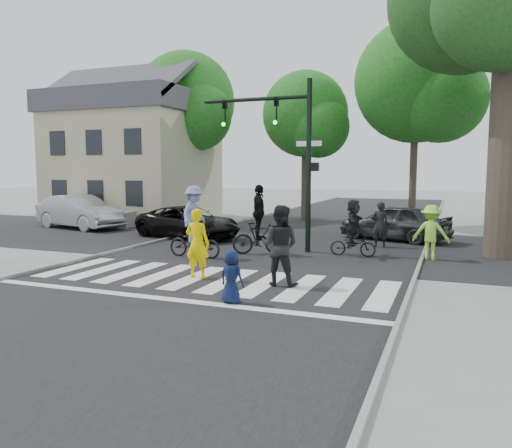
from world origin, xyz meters
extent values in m
plane|color=gray|center=(0.00, 0.00, 0.00)|extent=(120.00, 120.00, 0.00)
cube|color=black|center=(0.00, 5.00, 0.01)|extent=(10.00, 70.00, 0.01)
cube|color=black|center=(0.00, 8.00, 0.01)|extent=(70.00, 10.00, 0.01)
cube|color=gray|center=(-5.05, 5.00, 0.05)|extent=(0.10, 70.00, 0.10)
cube|color=gray|center=(5.05, 5.00, 0.05)|extent=(0.10, 70.00, 0.10)
cube|color=silver|center=(-4.50, 1.00, 0.01)|extent=(0.55, 3.00, 0.01)
cube|color=silver|center=(-3.50, 1.00, 0.01)|extent=(0.55, 3.00, 0.01)
cube|color=silver|center=(-2.50, 1.00, 0.01)|extent=(0.55, 3.00, 0.01)
cube|color=silver|center=(-1.50, 1.00, 0.01)|extent=(0.55, 3.00, 0.01)
cube|color=silver|center=(-0.50, 1.00, 0.01)|extent=(0.55, 3.00, 0.01)
cube|color=silver|center=(0.50, 1.00, 0.01)|extent=(0.55, 3.00, 0.01)
cube|color=silver|center=(1.50, 1.00, 0.01)|extent=(0.55, 3.00, 0.01)
cube|color=silver|center=(2.50, 1.00, 0.01)|extent=(0.55, 3.00, 0.01)
cube|color=silver|center=(3.50, 1.00, 0.01)|extent=(0.55, 3.00, 0.01)
cube|color=silver|center=(4.50, 1.00, 0.01)|extent=(0.55, 3.00, 0.01)
cube|color=silver|center=(0.00, -1.20, 0.01)|extent=(10.00, 0.30, 0.01)
cylinder|color=black|center=(1.20, 6.20, 3.00)|extent=(0.18, 0.18, 6.00)
cylinder|color=black|center=(-0.80, 6.20, 5.40)|extent=(4.00, 0.14, 0.14)
imported|color=black|center=(0.00, 6.20, 4.95)|extent=(0.16, 0.20, 1.00)
sphere|color=#19E533|center=(0.00, 6.08, 4.55)|extent=(0.14, 0.14, 0.14)
imported|color=black|center=(-2.00, 6.20, 4.95)|extent=(0.16, 0.20, 1.00)
sphere|color=#19E533|center=(-2.00, 6.08, 4.55)|extent=(0.14, 0.14, 0.14)
cube|color=black|center=(1.42, 6.20, 3.00)|extent=(0.28, 0.18, 0.30)
cube|color=#FF660C|center=(1.53, 6.20, 3.00)|extent=(0.02, 0.14, 0.20)
cube|color=white|center=(1.20, 6.20, 3.80)|extent=(0.90, 0.04, 0.18)
cylinder|color=brown|center=(7.50, 7.50, 3.50)|extent=(1.20, 1.20, 7.00)
sphere|color=#1D3F12|center=(7.00, 6.10, 7.80)|extent=(4.00, 4.00, 4.00)
cylinder|color=brown|center=(-14.00, 16.20, 2.97)|extent=(0.36, 0.36, 5.95)
sphere|color=#176017|center=(-14.00, 16.20, 6.38)|extent=(5.20, 5.20, 5.20)
sphere|color=#176017|center=(-12.96, 15.42, 5.53)|extent=(3.64, 3.64, 3.64)
cylinder|color=brown|center=(-9.00, 15.70, 3.22)|extent=(0.36, 0.36, 6.44)
sphere|color=#176017|center=(-9.00, 15.70, 6.90)|extent=(5.80, 5.80, 5.80)
sphere|color=#176017|center=(-7.84, 14.83, 5.98)|extent=(4.06, 4.06, 4.06)
cylinder|color=brown|center=(-2.00, 16.80, 2.80)|extent=(0.36, 0.36, 5.60)
sphere|color=#176017|center=(-2.00, 16.80, 6.00)|extent=(4.80, 4.80, 4.80)
sphere|color=#176017|center=(-1.04, 16.08, 5.20)|extent=(3.36, 3.36, 3.36)
cylinder|color=brown|center=(4.00, 15.50, 3.36)|extent=(0.36, 0.36, 6.72)
sphere|color=#176017|center=(4.00, 15.50, 7.20)|extent=(6.00, 6.00, 6.00)
sphere|color=#176017|center=(5.20, 14.60, 6.24)|extent=(4.20, 4.20, 4.20)
cube|color=beige|center=(-11.50, 14.00, 3.00)|extent=(8.00, 7.00, 6.00)
cube|color=#47474C|center=(-11.50, 14.00, 6.60)|extent=(8.40, 7.40, 1.20)
cube|color=#47474C|center=(-11.50, 12.15, 7.60)|extent=(8.40, 3.69, 2.44)
cube|color=#47474C|center=(-11.50, 15.85, 7.60)|extent=(8.40, 3.69, 2.44)
cube|color=black|center=(-13.90, 10.48, 1.70)|extent=(1.00, 0.06, 1.30)
cube|color=black|center=(-13.90, 10.48, 4.30)|extent=(1.00, 0.06, 1.30)
cube|color=black|center=(-11.50, 10.48, 1.70)|extent=(1.00, 0.06, 1.30)
cube|color=black|center=(-11.50, 10.48, 4.30)|extent=(1.00, 0.06, 1.30)
cube|color=black|center=(-9.10, 10.48, 1.70)|extent=(1.00, 0.06, 1.30)
cube|color=black|center=(-9.10, 10.48, 4.30)|extent=(1.00, 0.06, 1.30)
cube|color=gray|center=(-10.00, 10.20, 0.40)|extent=(2.00, 1.20, 0.80)
imported|color=#F3D300|center=(-0.41, 1.03, 0.94)|extent=(0.69, 0.45, 1.88)
imported|color=#0F193E|center=(1.50, -0.96, 0.59)|extent=(0.63, 0.47, 1.18)
imported|color=black|center=(1.92, 1.03, 1.02)|extent=(1.00, 0.79, 2.03)
imported|color=black|center=(-2.00, 3.78, 0.49)|extent=(1.89, 0.71, 0.99)
imported|color=#6F7DB1|center=(-2.00, 3.78, 1.44)|extent=(0.73, 1.24, 1.89)
imported|color=black|center=(-0.26, 5.18, 0.55)|extent=(1.87, 1.27, 1.10)
imported|color=black|center=(-0.26, 5.18, 1.45)|extent=(0.91, 1.20, 1.90)
imported|color=black|center=(2.84, 5.94, 0.40)|extent=(1.52, 0.55, 0.80)
imported|color=black|center=(2.84, 5.94, 1.16)|extent=(0.47, 1.42, 1.52)
imported|color=black|center=(-4.53, 7.86, 0.67)|extent=(5.29, 3.59, 1.35)
imported|color=#B2B1B7|center=(-11.22, 8.91, 0.82)|extent=(5.25, 2.81, 1.64)
imported|color=#2F2F33|center=(3.70, 10.41, 0.76)|extent=(4.80, 3.03, 1.52)
imported|color=#A5F540|center=(5.29, 6.22, 0.89)|extent=(1.20, 0.75, 1.78)
imported|color=black|center=(3.40, 8.30, 0.86)|extent=(0.67, 0.49, 1.72)
camera|label=1|loc=(5.92, -10.66, 2.92)|focal=35.00mm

